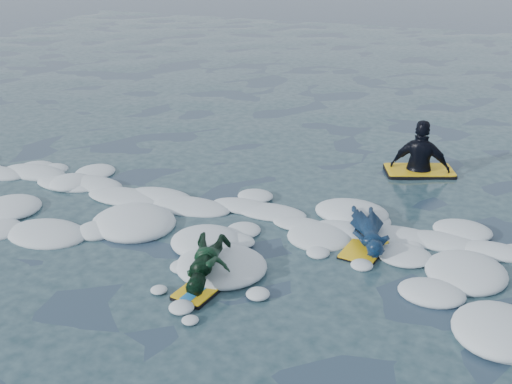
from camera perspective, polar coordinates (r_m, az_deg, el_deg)
ground at (r=9.27m, az=-5.44°, el=-5.53°), size 120.00×120.00×0.00m
foam_band at (r=10.10m, az=-2.95°, el=-2.87°), size 12.00×3.10×0.30m
prone_woman_unit at (r=9.55m, az=10.01°, el=-3.59°), size 0.96×1.53×0.37m
prone_child_unit at (r=8.45m, az=-4.29°, el=-6.62°), size 0.82×1.34×0.49m
waiting_rider_unit at (r=12.37m, az=14.34°, el=1.97°), size 1.42×1.08×1.89m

